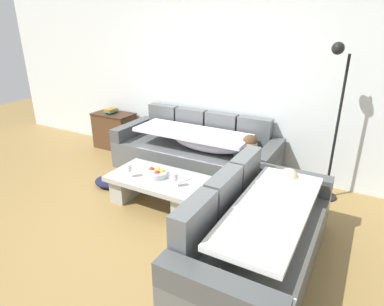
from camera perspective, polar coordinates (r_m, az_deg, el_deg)
The scene contains 13 objects.
ground_plane at distance 3.81m, azimuth -9.66°, elevation -12.77°, with size 14.00×14.00×0.00m, color olive.
back_wall at distance 5.04m, azimuth 4.94°, elevation 12.72°, with size 9.00×0.10×2.70m, color silver.
couch_along_wall at distance 4.90m, azimuth 0.95°, elevation 0.12°, with size 2.47×0.92×0.88m.
couch_near_window at distance 3.14m, azimuth 11.62°, elevation -13.94°, with size 0.92×2.05×0.88m.
coffee_table at distance 4.12m, azimuth -5.99°, elevation -5.88°, with size 1.20×0.68×0.38m.
fruit_bowl at distance 4.04m, azimuth -6.26°, elevation -3.52°, with size 0.28×0.28×0.10m.
wine_glass_near_left at distance 4.05m, azimuth -10.93°, elevation -2.61°, with size 0.07×0.07×0.17m.
wine_glass_near_right at distance 3.75m, azimuth -2.99°, elevation -4.26°, with size 0.07×0.07×0.17m.
open_magazine at distance 4.02m, azimuth -2.52°, elevation -4.16°, with size 0.28×0.21×0.01m, color white.
side_cabinet at distance 6.09m, azimuth -13.35°, elevation 3.84°, with size 0.72×0.44×0.64m.
book_stack_on_cabinet at distance 6.02m, azimuth -13.92°, elevation 7.18°, with size 0.15×0.22×0.08m.
floor_lamp at distance 4.27m, azimuth 23.52°, elevation 6.07°, with size 0.33×0.31×1.95m.
crumpled_garment at distance 4.76m, azimuth -14.46°, elevation -4.88°, with size 0.40×0.32×0.12m, color #191933.
Camera 1 is at (2.05, -2.39, 2.15)m, focal length 30.56 mm.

